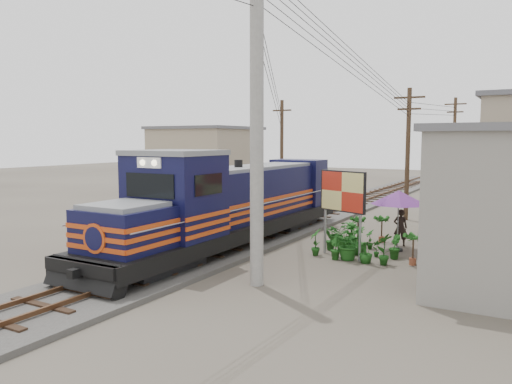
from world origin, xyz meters
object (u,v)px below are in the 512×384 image
Objects in this scene: market_umbrella at (399,198)px; vendor at (400,228)px; billboard at (342,194)px; locomotive at (231,206)px.

vendor is at bearing 97.44° from market_umbrella.
market_umbrella reaches higher than vendor.
market_umbrella is at bearing 74.65° from vendor.
billboard is 2.10× the size of vendor.
billboard is at bearing 6.39° from locomotive.
locomotive is 10.14× the size of vendor.
vendor is at bearing 30.99° from locomotive.
vendor is (-0.13, 0.97, -1.31)m from market_umbrella.
billboard is (4.47, 0.50, 0.66)m from locomotive.
locomotive reaches higher than billboard.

